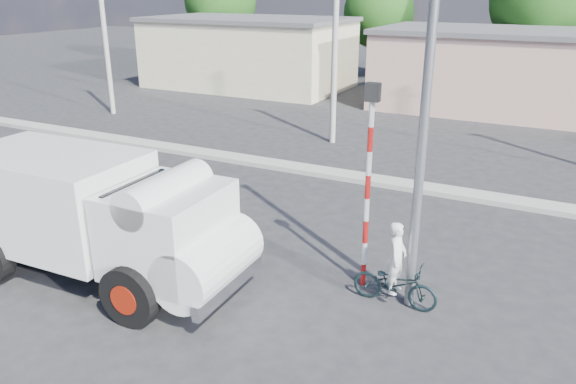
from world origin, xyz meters
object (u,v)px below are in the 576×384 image
at_px(truck, 99,215).
at_px(traffic_pole, 369,171).
at_px(bicycle, 395,284).
at_px(streetlight, 421,55).
at_px(cyclist, 396,271).

xyz_separation_m(truck, traffic_pole, (5.14, 2.35, 1.08)).
distance_m(truck, bicycle, 6.35).
distance_m(truck, streetlight, 7.28).
bearing_deg(streetlight, cyclist, -122.45).
relative_size(bicycle, streetlight, 0.19).
height_order(bicycle, streetlight, streetlight).
height_order(truck, streetlight, streetlight).
xyz_separation_m(truck, bicycle, (5.97, 1.88, -1.05)).
bearing_deg(cyclist, traffic_pole, 61.41).
bearing_deg(traffic_pole, streetlight, -17.73).
height_order(cyclist, traffic_pole, traffic_pole).
xyz_separation_m(bicycle, traffic_pole, (-0.83, 0.47, 2.14)).
xyz_separation_m(bicycle, streetlight, (0.10, 0.17, 4.50)).
relative_size(cyclist, traffic_pole, 0.34).
xyz_separation_m(truck, streetlight, (6.08, 2.05, 3.45)).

